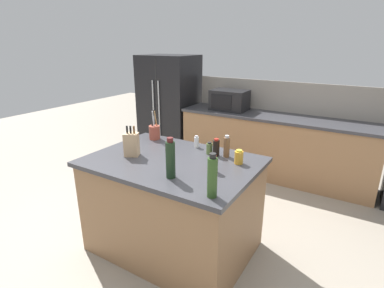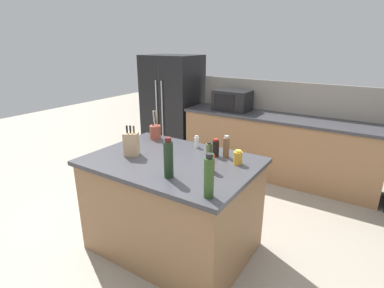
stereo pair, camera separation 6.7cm
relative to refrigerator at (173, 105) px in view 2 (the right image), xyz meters
The scene contains 16 objects.
ground_plane 2.92m from the refrigerator, 53.87° to the right, with size 14.00×14.00×0.00m, color gray.
back_counter_run 1.98m from the refrigerator, ahead, with size 2.86×0.66×0.94m.
wall_backsplash 1.98m from the refrigerator, ahead, with size 2.82×0.03×0.46m, color gray.
kitchen_island 2.81m from the refrigerator, 53.87° to the right, with size 1.53×1.08×0.94m.
refrigerator is the anchor object (origin of this frame).
microwave 1.22m from the refrigerator, ahead, with size 0.55×0.39×0.31m.
knife_block 2.68m from the refrigerator, 61.89° to the right, with size 0.16×0.15×0.29m.
utensil_crock 2.16m from the refrigerator, 58.64° to the right, with size 0.12×0.12×0.32m.
wine_bottle 3.16m from the refrigerator, 54.14° to the right, with size 0.08×0.08×0.33m.
honey_jar 2.98m from the refrigerator, 42.54° to the right, with size 0.08×0.08×0.13m.
hot_sauce_bottle 3.09m from the refrigerator, 47.65° to the right, with size 0.06×0.06×0.16m.
soy_sauce_bottle 2.75m from the refrigerator, 45.15° to the right, with size 0.06×0.06×0.17m.
salt_shaker 2.48m from the refrigerator, 47.93° to the right, with size 0.05×0.05×0.12m.
olive_oil_bottle 3.51m from the refrigerator, 49.54° to the right, with size 0.07×0.07×0.32m.
spice_jar_oregano 2.69m from the refrigerator, 46.17° to the right, with size 0.06×0.06×0.12m.
pepper_grinder 2.80m from the refrigerator, 43.39° to the right, with size 0.06×0.06×0.21m.
Camera 2 is at (1.54, -2.03, 1.96)m, focal length 28.00 mm.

